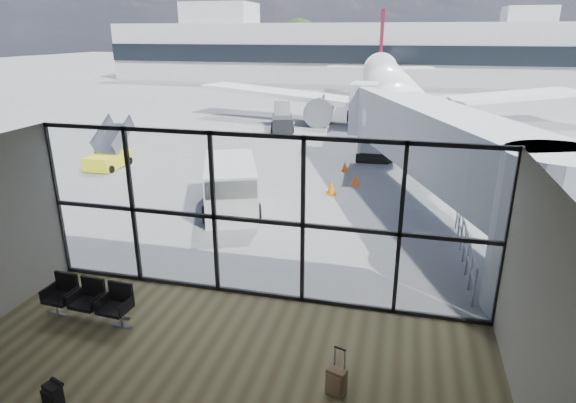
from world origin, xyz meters
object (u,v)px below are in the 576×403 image
at_px(backpack, 53,395).
at_px(suitcase, 336,382).
at_px(seating_row, 90,297).
at_px(belt_loader, 282,122).
at_px(airliner, 385,86).
at_px(service_van, 231,186).
at_px(mobile_stairs, 109,158).

height_order(backpack, suitcase, suitcase).
relative_size(seating_row, belt_loader, 0.56).
xyz_separation_m(seating_row, airliner, (5.41, 30.90, 2.19)).
relative_size(service_van, belt_loader, 1.16).
bearing_deg(suitcase, backpack, -144.53).
distance_m(seating_row, backpack, 3.10).
bearing_deg(mobile_stairs, backpack, -60.69).
distance_m(seating_row, mobile_stairs, 15.06).
distance_m(backpack, service_van, 11.14).
height_order(backpack, service_van, service_van).
height_order(service_van, mobile_stairs, mobile_stairs).
xyz_separation_m(seating_row, belt_loader, (-1.49, 24.89, 0.04)).
bearing_deg(belt_loader, seating_row, -101.78).
height_order(seating_row, belt_loader, belt_loader).
distance_m(belt_loader, mobile_stairs, 13.66).
xyz_separation_m(seating_row, backpack, (1.15, -2.86, -0.33)).
xyz_separation_m(backpack, mobile_stairs, (-9.04, 15.69, 0.24)).
height_order(airliner, belt_loader, airliner).
bearing_deg(service_van, belt_loader, 76.24).
relative_size(seating_row, service_van, 0.48).
bearing_deg(airliner, mobile_stairs, -131.56).
bearing_deg(seating_row, backpack, -64.19).
distance_m(seating_row, airliner, 31.45).
bearing_deg(service_van, backpack, -108.83).
xyz_separation_m(service_van, belt_loader, (-2.18, 16.65, -0.38)).
bearing_deg(airliner, backpack, -102.41).
bearing_deg(seating_row, suitcase, -7.20).
distance_m(seating_row, belt_loader, 24.94).
height_order(seating_row, suitcase, seating_row).
distance_m(suitcase, service_van, 11.08).
bearing_deg(mobile_stairs, service_van, -28.76).
xyz_separation_m(seating_row, suitcase, (6.36, -1.25, -0.27)).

